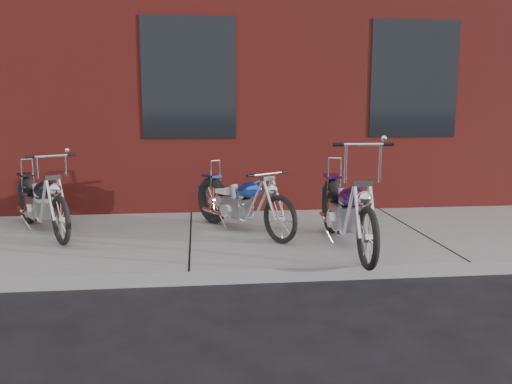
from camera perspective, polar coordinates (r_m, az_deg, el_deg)
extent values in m
plane|color=black|center=(5.62, -7.05, -9.78)|extent=(120.00, 120.00, 0.00)
cube|color=gray|center=(7.03, -6.91, -5.19)|extent=(22.00, 3.00, 0.15)
cube|color=maroon|center=(13.48, -6.96, 18.57)|extent=(22.00, 10.00, 8.00)
torus|color=black|center=(6.98, 8.29, -1.64)|extent=(0.16, 0.73, 0.73)
torus|color=black|center=(5.49, 12.13, -5.17)|extent=(0.08, 0.66, 0.66)
cube|color=gray|center=(6.36, 9.63, -2.84)|extent=(0.29, 0.41, 0.30)
ellipsoid|color=#511C76|center=(6.04, 10.39, -0.69)|extent=(0.27, 0.56, 0.31)
cube|color=black|center=(6.57, 9.10, -0.64)|extent=(0.25, 0.29, 0.06)
cylinder|color=white|center=(5.55, 11.84, -2.18)|extent=(0.05, 0.29, 0.55)
cylinder|color=white|center=(5.57, 11.69, 4.85)|extent=(0.56, 0.04, 0.03)
cylinder|color=white|center=(6.84, 8.52, 1.40)|extent=(0.02, 0.02, 0.49)
cylinder|color=white|center=(6.63, 10.13, -3.52)|extent=(0.07, 0.91, 0.05)
torus|color=black|center=(7.54, -4.00, -1.01)|extent=(0.46, 0.62, 0.66)
torus|color=black|center=(6.45, 3.35, -3.09)|extent=(0.37, 0.53, 0.59)
cube|color=gray|center=(7.08, -1.28, -1.75)|extent=(0.41, 0.45, 0.27)
ellipsoid|color=blue|center=(6.83, 0.02, 0.10)|extent=(0.47, 0.55, 0.28)
cube|color=silver|center=(7.23, -2.44, -0.05)|extent=(0.32, 0.33, 0.05)
cylinder|color=white|center=(6.48, 2.69, -0.85)|extent=(0.17, 0.24, 0.49)
cylinder|color=white|center=(6.52, 2.05, 1.84)|extent=(0.44, 0.29, 0.03)
cylinder|color=white|center=(7.43, -3.71, 1.55)|extent=(0.03, 0.03, 0.44)
cylinder|color=white|center=(7.32, -1.56, -2.32)|extent=(0.48, 0.72, 0.04)
torus|color=black|center=(8.14, -22.65, -0.90)|extent=(0.46, 0.65, 0.67)
torus|color=black|center=(6.76, -19.50, -2.98)|extent=(0.37, 0.56, 0.61)
cube|color=gray|center=(7.57, -21.51, -1.63)|extent=(0.42, 0.46, 0.28)
ellipsoid|color=black|center=(7.28, -21.08, 0.14)|extent=(0.47, 0.57, 0.29)
cube|color=black|center=(7.77, -22.08, 0.01)|extent=(0.33, 0.34, 0.06)
cylinder|color=white|center=(6.82, -19.91, -0.79)|extent=(0.17, 0.25, 0.50)
cylinder|color=white|center=(6.86, -20.44, 3.52)|extent=(0.46, 0.29, 0.03)
cylinder|color=white|center=(8.02, -22.68, 1.53)|extent=(0.03, 0.03, 0.45)
cylinder|color=white|center=(7.82, -21.07, -2.18)|extent=(0.47, 0.75, 0.04)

